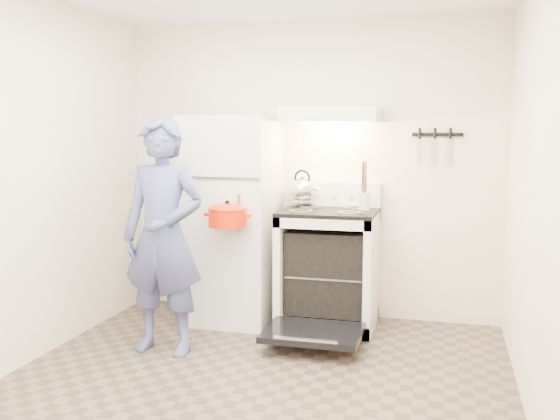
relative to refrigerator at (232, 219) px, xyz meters
The scene contains 15 objects.
floor 1.78m from the refrigerator, 68.20° to the right, with size 3.60×3.60×0.00m, color brown.
back_wall 0.79m from the refrigerator, 31.11° to the left, with size 3.20×0.02×2.50m, color #EFE2CA.
refrigerator is the anchor object (origin of this frame).
stove_body 0.90m from the refrigerator, ahead, with size 0.76×0.65×0.92m, color silver.
cooktop 0.81m from the refrigerator, ahead, with size 0.76×0.65×0.03m, color black.
backsplash 0.89m from the refrigerator, 20.94° to the left, with size 0.76×0.07×0.20m, color silver.
oven_door 1.23m from the refrigerator, 35.13° to the right, with size 0.70×0.54×0.04m, color black.
oven_rack 0.91m from the refrigerator, ahead, with size 0.60×0.52×0.01m, color slate.
range_hood 1.19m from the refrigerator, ahead, with size 0.76×0.50×0.12m, color silver.
knife_strip 1.81m from the refrigerator, 11.61° to the left, with size 0.40×0.02×0.03m, color black.
pizza_stone 0.90m from the refrigerator, ahead, with size 0.35×0.35×0.02m, color #957252.
tea_kettle 0.64m from the refrigerator, 19.89° to the left, with size 0.25×0.21×0.31m, color #B9B9BE, non-canonical shape.
utensil_jar 1.13m from the refrigerator, ahead, with size 0.09×0.09×0.13m, color silver.
person 0.90m from the refrigerator, 103.80° to the right, with size 0.61×0.40×1.68m, color #394975.
dutch_oven 0.50m from the refrigerator, 75.04° to the right, with size 0.36×0.29×0.23m, color red, non-canonical shape.
Camera 1 is at (1.13, -3.41, 1.58)m, focal length 40.00 mm.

